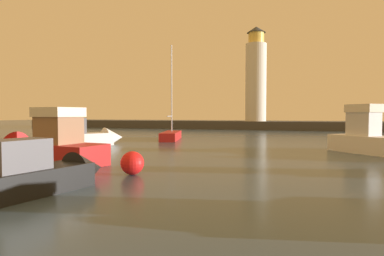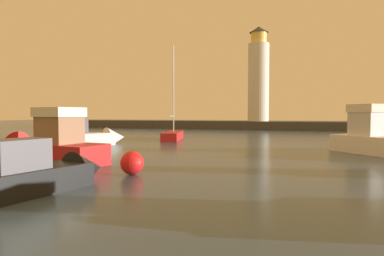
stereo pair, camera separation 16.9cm
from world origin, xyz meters
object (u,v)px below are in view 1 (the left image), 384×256
at_px(lighthouse, 256,77).
at_px(motorboat_4, 46,173).
at_px(motorboat_1, 38,147).
at_px(motorboat_5, 85,137).
at_px(mooring_buoy, 132,163).
at_px(sailboat_moored, 171,135).

height_order(lighthouse, motorboat_4, lighthouse).
relative_size(lighthouse, motorboat_1, 2.02).
bearing_deg(motorboat_1, lighthouse, 81.44).
relative_size(motorboat_1, motorboat_5, 1.14).
relative_size(motorboat_4, mooring_buoy, 5.56).
xyz_separation_m(lighthouse, motorboat_4, (-1.54, -50.67, -8.75)).
relative_size(motorboat_1, mooring_buoy, 7.72).
bearing_deg(mooring_buoy, lighthouse, 89.94).
distance_m(lighthouse, motorboat_4, 51.45).
xyz_separation_m(motorboat_5, mooring_buoy, (10.40, -11.21, -0.26)).
distance_m(motorboat_1, mooring_buoy, 6.97).
xyz_separation_m(lighthouse, motorboat_1, (-6.81, -45.22, -8.46)).
bearing_deg(motorboat_5, mooring_buoy, -47.14).
bearing_deg(sailboat_moored, lighthouse, 78.20).
bearing_deg(motorboat_1, motorboat_4, -46.00).
relative_size(lighthouse, motorboat_5, 2.30).
relative_size(lighthouse, mooring_buoy, 15.58).
bearing_deg(motorboat_4, motorboat_1, 134.00).
height_order(lighthouse, mooring_buoy, lighthouse).
bearing_deg(motorboat_5, motorboat_1, -69.11).
bearing_deg(lighthouse, sailboat_moored, -101.80).
distance_m(motorboat_1, motorboat_5, 10.22).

